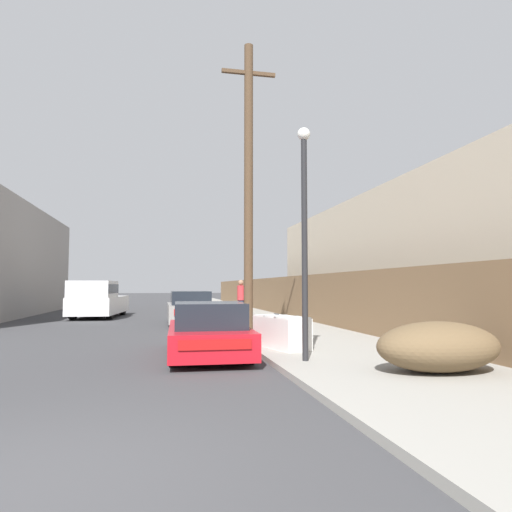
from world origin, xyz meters
The scene contains 12 objects.
ground_plane centered at (0.00, 0.00, 0.00)m, with size 220.00×220.00×0.00m, color #38383A.
sidewalk_curb centered at (5.30, 23.50, 0.06)m, with size 4.20×63.00×0.12m, color gray.
discarded_fridge centered at (3.86, 6.65, 0.50)m, with size 1.10×1.78×0.78m.
parked_sports_car_red centered at (2.10, 6.44, 0.56)m, with size 1.87×4.13×1.22m.
car_parked_mid centered at (2.23, 15.58, 0.65)m, with size 1.83×4.64×1.38m.
pickup_truck centered at (-2.11, 20.21, 0.92)m, with size 2.51×5.71×1.85m.
utility_pole centered at (3.78, 10.46, 4.98)m, with size 1.80×0.29×9.48m.
street_lamp centered at (3.84, 4.75, 2.84)m, with size 0.26×0.26×4.68m.
brush_pile centered at (5.71, 3.14, 0.55)m, with size 2.20×1.38×0.86m.
wooden_fence centered at (7.25, 22.08, 1.10)m, with size 0.08×44.42×1.96m, color brown.
building_right_house centered at (11.55, 11.02, 2.58)m, with size 6.00×23.69×5.15m, color beige.
pedestrian centered at (4.57, 16.44, 1.03)m, with size 0.34×0.34×1.76m.
Camera 1 is at (1.06, -3.95, 1.58)m, focal length 32.00 mm.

